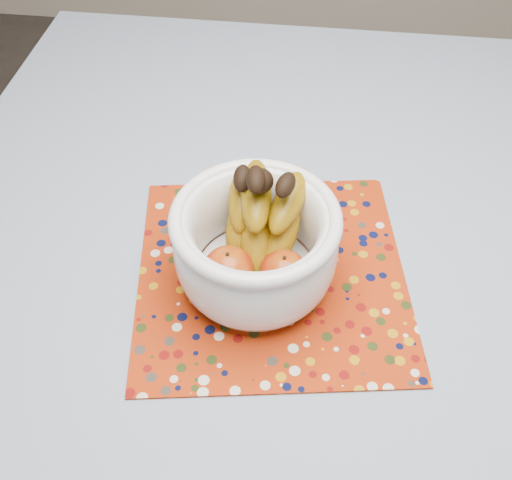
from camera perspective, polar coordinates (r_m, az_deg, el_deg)
table at (r=1.01m, az=5.88°, el=-3.32°), size 1.20×1.20×0.75m
tablecloth at (r=0.95m, az=6.26°, el=-0.26°), size 1.32×1.32×0.01m
placemat at (r=0.89m, az=1.49°, el=-3.18°), size 0.45×0.45×0.00m
fruit_bowl at (r=0.83m, az=0.22°, el=0.31°), size 0.23×0.24×0.19m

